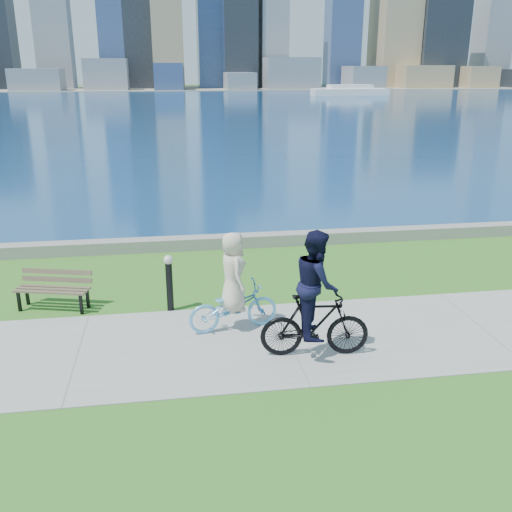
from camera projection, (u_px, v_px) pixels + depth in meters
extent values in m
plane|color=#296219|center=(289.00, 341.00, 11.12)|extent=(320.00, 320.00, 0.00)
cube|color=gray|center=(289.00, 340.00, 11.12)|extent=(80.00, 3.50, 0.02)
cube|color=slate|center=(246.00, 241.00, 16.87)|extent=(90.00, 0.50, 0.35)
cube|color=navy|center=(181.00, 104.00, 78.59)|extent=(320.00, 131.00, 0.01)
cube|color=gray|center=(174.00, 88.00, 132.92)|extent=(320.00, 30.00, 0.12)
cube|color=slate|center=(37.00, 80.00, 119.46)|extent=(10.34, 8.20, 4.54)
cube|color=slate|center=(106.00, 75.00, 121.99)|extent=(9.12, 6.31, 6.56)
cube|color=navy|center=(168.00, 77.00, 122.60)|extent=(6.15, 6.90, 5.64)
cube|color=slate|center=(240.00, 81.00, 125.70)|extent=(6.33, 9.75, 3.67)
cube|color=slate|center=(291.00, 74.00, 126.82)|extent=(11.74, 7.77, 6.82)
cube|color=slate|center=(363.00, 78.00, 130.22)|extent=(7.84, 8.97, 5.02)
cube|color=#927D59|center=(423.00, 77.00, 132.86)|extent=(11.58, 7.25, 5.17)
cube|color=#927D59|center=(475.00, 77.00, 135.74)|extent=(7.40, 9.39, 5.00)
cube|color=navy|center=(115.00, 14.00, 127.73)|extent=(7.72, 8.38, 31.96)
cube|color=black|center=(239.00, 19.00, 130.13)|extent=(7.51, 9.48, 30.62)
cube|color=slate|center=(272.00, 19.00, 132.17)|extent=(6.19, 10.00, 30.77)
cube|color=navy|center=(343.00, 21.00, 135.02)|extent=(7.53, 6.82, 30.06)
cube|color=#927D59|center=(394.00, 36.00, 137.52)|extent=(9.20, 11.94, 23.77)
cube|color=black|center=(439.00, 40.00, 136.68)|extent=(11.04, 9.01, 22.02)
cube|color=slate|center=(497.00, 1.00, 140.20)|extent=(7.10, 7.65, 40.54)
cube|color=white|center=(350.00, 92.00, 102.32)|extent=(13.66, 3.90, 1.17)
cube|color=white|center=(350.00, 87.00, 102.03)|extent=(7.80, 2.93, 0.68)
cube|color=black|center=(19.00, 301.00, 12.39)|extent=(0.07, 0.07, 0.45)
cube|color=black|center=(81.00, 304.00, 12.24)|extent=(0.07, 0.07, 0.45)
cube|color=black|center=(27.00, 295.00, 12.73)|extent=(0.07, 0.07, 0.45)
cube|color=black|center=(88.00, 298.00, 12.58)|extent=(0.07, 0.07, 0.45)
cube|color=brown|center=(49.00, 292.00, 12.23)|extent=(1.58, 0.52, 0.04)
cube|color=brown|center=(52.00, 290.00, 12.39)|extent=(1.58, 0.52, 0.04)
cube|color=brown|center=(55.00, 287.00, 12.54)|extent=(1.58, 0.52, 0.04)
cube|color=brown|center=(57.00, 279.00, 12.61)|extent=(1.57, 0.48, 0.12)
cube|color=brown|center=(57.00, 272.00, 12.58)|extent=(1.57, 0.48, 0.12)
cylinder|color=black|center=(170.00, 286.00, 12.30)|extent=(0.14, 0.14, 1.13)
sphere|color=beige|center=(168.00, 260.00, 12.11)|extent=(0.21, 0.21, 0.21)
imported|color=#62B9EF|center=(233.00, 307.00, 11.43)|extent=(0.97, 1.93, 0.96)
imported|color=silver|center=(233.00, 272.00, 11.19)|extent=(0.65, 0.87, 1.61)
imported|color=black|center=(315.00, 325.00, 10.35)|extent=(0.78, 2.03, 1.20)
imported|color=black|center=(316.00, 284.00, 10.10)|extent=(0.83, 1.01, 1.96)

